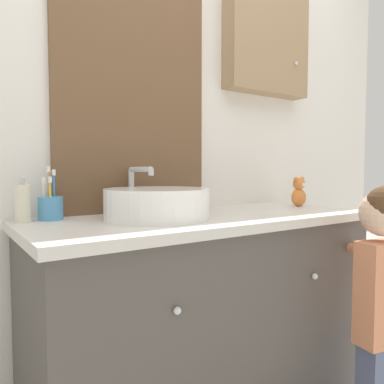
{
  "coord_description": "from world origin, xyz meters",
  "views": [
    {
      "loc": [
        -0.9,
        -0.9,
        1.02
      ],
      "look_at": [
        -0.11,
        0.26,
        0.94
      ],
      "focal_mm": 35.0,
      "sensor_mm": 36.0,
      "label": 1
    }
  ],
  "objects_px": {
    "toothbrush_holder": "(51,207)",
    "soap_dispenser": "(23,203)",
    "child_figure": "(382,280)",
    "sink_basin": "(157,203)",
    "teddy_bear": "(299,192)"
  },
  "relations": [
    {
      "from": "toothbrush_holder",
      "to": "child_figure",
      "type": "xyz_separation_m",
      "value": [
        1.02,
        -0.68,
        -0.28
      ]
    },
    {
      "from": "toothbrush_holder",
      "to": "sink_basin",
      "type": "bearing_deg",
      "value": -28.8
    },
    {
      "from": "toothbrush_holder",
      "to": "soap_dispenser",
      "type": "bearing_deg",
      "value": -173.37
    },
    {
      "from": "teddy_bear",
      "to": "soap_dispenser",
      "type": "bearing_deg",
      "value": 172.84
    },
    {
      "from": "child_figure",
      "to": "teddy_bear",
      "type": "bearing_deg",
      "value": 75.0
    },
    {
      "from": "sink_basin",
      "to": "teddy_bear",
      "type": "relative_size",
      "value": 2.96
    },
    {
      "from": "sink_basin",
      "to": "toothbrush_holder",
      "type": "distance_m",
      "value": 0.39
    },
    {
      "from": "toothbrush_holder",
      "to": "child_figure",
      "type": "relative_size",
      "value": 0.2
    },
    {
      "from": "teddy_bear",
      "to": "sink_basin",
      "type": "bearing_deg",
      "value": -178.79
    },
    {
      "from": "sink_basin",
      "to": "toothbrush_holder",
      "type": "xyz_separation_m",
      "value": [
        -0.34,
        0.19,
        -0.01
      ]
    },
    {
      "from": "soap_dispenser",
      "to": "child_figure",
      "type": "distance_m",
      "value": 1.33
    },
    {
      "from": "sink_basin",
      "to": "toothbrush_holder",
      "type": "bearing_deg",
      "value": 151.2
    },
    {
      "from": "toothbrush_holder",
      "to": "child_figure",
      "type": "bearing_deg",
      "value": -33.48
    },
    {
      "from": "sink_basin",
      "to": "child_figure",
      "type": "bearing_deg",
      "value": -35.62
    },
    {
      "from": "soap_dispenser",
      "to": "child_figure",
      "type": "relative_size",
      "value": 0.18
    }
  ]
}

